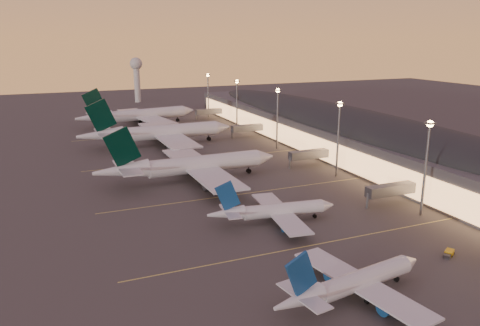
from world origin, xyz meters
name	(u,v)px	position (x,y,z in m)	size (l,w,h in m)	color
ground	(305,236)	(0.00, 0.00, 0.00)	(700.00, 700.00, 0.00)	#3C3A37
airliner_narrow_south	(353,283)	(-6.30, -27.62, 3.22)	(34.90, 31.49, 12.47)	silver
airliner_narrow_north	(273,211)	(-3.18, 10.94, 3.17)	(34.33, 30.91, 12.26)	silver
airliner_wide_near	(190,166)	(-12.02, 54.74, 5.15)	(62.33, 56.59, 19.99)	silver
airliner_wide_mid	(158,133)	(-9.48, 111.37, 5.67)	(68.70, 62.39, 22.03)	silver
airliner_wide_far	(139,115)	(-7.97, 164.09, 5.52)	(66.90, 61.68, 21.45)	silver
terminal_building	(345,129)	(61.84, 72.47, 8.78)	(56.35, 255.00, 17.46)	#46464B
light_masts	(301,115)	(36.00, 65.00, 17.55)	(2.20, 217.20, 25.90)	slate
radar_tower	(137,72)	(10.00, 260.00, 21.87)	(9.00, 9.00, 32.50)	silver
lane_markings	(240,189)	(0.00, 40.00, 0.01)	(90.00, 180.36, 0.00)	#D8C659
baggage_tug_b	(449,254)	(23.92, -21.26, 0.53)	(4.08, 3.29, 1.15)	gold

